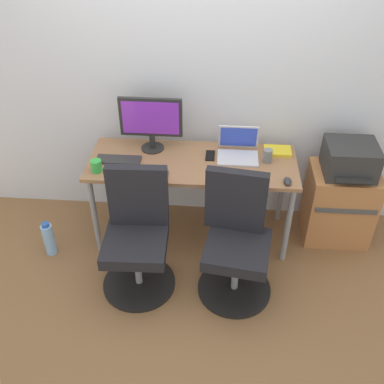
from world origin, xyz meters
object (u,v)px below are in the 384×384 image
office_chair_left (137,237)px  printer (350,159)px  office_chair_right (236,242)px  water_bottle_on_floor (49,239)px  side_cabinet (339,204)px  open_laptop (238,149)px  desktop_monitor (151,120)px  coffee_mug (96,166)px

office_chair_left → printer: 1.69m
office_chair_right → water_bottle_on_floor: (-1.47, 0.22, -0.28)m
printer → side_cabinet: bearing=90.0°
open_laptop → side_cabinet: bearing=-1.9°
printer → desktop_monitor: desktop_monitor is taller
desktop_monitor → open_laptop: desktop_monitor is taller
open_laptop → desktop_monitor: bearing=175.6°
office_chair_right → coffee_mug: (-1.04, 0.36, 0.35)m
water_bottle_on_floor → desktop_monitor: (0.79, 0.48, 0.83)m
side_cabinet → printer: (0.00, -0.00, 0.44)m
office_chair_left → coffee_mug: 0.61m
office_chair_right → printer: bearing=36.4°
water_bottle_on_floor → printer: bearing=9.8°
office_chair_left → side_cabinet: office_chair_left is taller
side_cabinet → coffee_mug: 1.95m
desktop_monitor → coffee_mug: (-0.36, -0.34, -0.20)m
office_chair_right → printer: 1.10m
office_chair_right → coffee_mug: bearing=161.0°
side_cabinet → open_laptop: 0.96m
printer → desktop_monitor: size_ratio=0.83×
printer → coffee_mug: size_ratio=4.35×
water_bottle_on_floor → office_chair_right: bearing=-8.6°
office_chair_left → water_bottle_on_floor: bearing=163.9°
office_chair_right → coffee_mug: office_chair_right is taller
open_laptop → water_bottle_on_floor: bearing=-163.8°
office_chair_right → desktop_monitor: desktop_monitor is taller
side_cabinet → printer: 0.44m
office_chair_left → office_chair_right: size_ratio=1.00×
open_laptop → office_chair_right: bearing=-89.7°
office_chair_left → coffee_mug: office_chair_left is taller
desktop_monitor → open_laptop: 0.70m
office_chair_left → office_chair_right: same height
water_bottle_on_floor → desktop_monitor: desktop_monitor is taller
side_cabinet → open_laptop: open_laptop is taller
printer → desktop_monitor: 1.53m
water_bottle_on_floor → coffee_mug: coffee_mug is taller
office_chair_left → coffee_mug: size_ratio=10.22×
office_chair_left → side_cabinet: 1.66m
printer → office_chair_left: bearing=-158.1°
water_bottle_on_floor → open_laptop: (1.47, 0.43, 0.64)m
printer → water_bottle_on_floor: printer is taller
side_cabinet → water_bottle_on_floor: side_cabinet is taller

